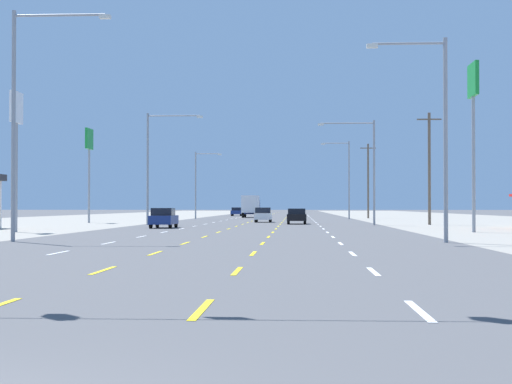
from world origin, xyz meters
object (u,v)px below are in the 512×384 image
hatchback_center_turn_mid (263,215)px  streetlight_right_row_0 (438,124)px  streetlight_left_row_1 (154,159)px  pole_sign_left_row_1 (16,126)px  streetlight_left_row_2 (198,180)px  sedan_far_left_far (237,212)px  pole_sign_left_row_2 (89,150)px  streetlight_left_row_0 (23,108)px  sedan_inner_right_near (297,216)px  streetlight_right_row_2 (346,174)px  hatchback_far_left_nearest (164,218)px  pole_sign_right_row_1 (473,102)px  box_truck_inner_left_midfar (251,205)px  streetlight_right_row_1 (367,163)px

hatchback_center_turn_mid → streetlight_right_row_0: (10.02, -45.42, 4.67)m
streetlight_left_row_1 → pole_sign_left_row_1: bearing=-104.5°
hatchback_center_turn_mid → streetlight_left_row_1: size_ratio=0.39×
pole_sign_left_row_1 → streetlight_left_row_2: size_ratio=1.02×
sedan_far_left_far → streetlight_right_row_0: size_ratio=0.48×
pole_sign_left_row_1 → streetlight_right_row_0: bearing=-28.2°
streetlight_left_row_1 → streetlight_right_row_0: bearing=-59.9°
pole_sign_left_row_2 → streetlight_left_row_0: bearing=-79.1°
sedan_inner_right_near → hatchback_center_turn_mid: hatchback_center_turn_mid is taller
sedan_inner_right_near → streetlight_left_row_0: size_ratio=0.41×
sedan_far_left_far → streetlight_right_row_2: bearing=-61.9°
sedan_inner_right_near → pole_sign_left_row_1: 30.85m
hatchback_far_left_nearest → streetlight_left_row_1: streetlight_left_row_1 is taller
sedan_far_left_far → pole_sign_right_row_1: size_ratio=0.41×
box_truck_inner_left_midfar → pole_sign_right_row_1: bearing=-74.3°
streetlight_right_row_0 → streetlight_right_row_1: bearing=90.4°
streetlight_right_row_2 → pole_sign_left_row_1: bearing=-114.6°
pole_sign_right_row_1 → streetlight_left_row_2: pole_sign_right_row_1 is taller
sedan_far_left_far → streetlight_right_row_1: (16.67, -65.21, 4.78)m
streetlight_right_row_0 → streetlight_left_row_2: streetlight_right_row_0 is taller
hatchback_far_left_nearest → pole_sign_left_row_2: (-10.71, 18.19, 6.58)m
hatchback_far_left_nearest → streetlight_right_row_2: bearing=69.0°
hatchback_far_left_nearest → streetlight_left_row_2: bearing=93.7°
sedan_far_left_far → streetlight_left_row_1: (-2.48, -65.21, 5.18)m
sedan_inner_right_near → streetlight_left_row_0: (-12.95, -37.43, 5.61)m
streetlight_left_row_0 → streetlight_right_row_2: 69.74m
pole_sign_left_row_2 → streetlight_right_row_1: (27.23, -8.08, -1.82)m
streetlight_left_row_0 → hatchback_far_left_nearest: bearing=83.4°
hatchback_center_turn_mid → streetlight_right_row_2: bearing=65.0°
sedan_inner_right_near → box_truck_inner_left_midfar: bearing=99.2°
streetlight_left_row_1 → streetlight_right_row_1: size_ratio=1.08×
sedan_far_left_far → pole_sign_right_row_1: pole_sign_right_row_1 is taller
streetlight_right_row_0 → streetlight_left_row_1: size_ratio=0.94×
streetlight_right_row_0 → streetlight_left_row_1: streetlight_left_row_1 is taller
pole_sign_left_row_1 → box_truck_inner_left_midfar: bearing=80.3°
streetlight_right_row_1 → streetlight_right_row_2: bearing=89.6°
pole_sign_right_row_1 → streetlight_right_row_0: size_ratio=1.15×
hatchback_center_turn_mid → pole_sign_right_row_1: pole_sign_right_row_1 is taller
streetlight_right_row_2 → hatchback_center_turn_mid: bearing=-115.0°
streetlight_right_row_2 → hatchback_far_left_nearest: bearing=-111.0°
hatchback_center_turn_mid → streetlight_left_row_2: 23.96m
sedan_inner_right_near → pole_sign_left_row_2: pole_sign_left_row_2 is taller
sedan_far_left_far → pole_sign_right_row_1: 87.37m
pole_sign_left_row_1 → pole_sign_left_row_2: 28.51m
pole_sign_left_row_1 → streetlight_left_row_2: 54.02m
pole_sign_left_row_1 → streetlight_right_row_1: size_ratio=0.97×
streetlight_right_row_0 → pole_sign_right_row_1: bearing=71.4°
pole_sign_right_row_1 → hatchback_far_left_nearest: bearing=157.5°
streetlight_left_row_0 → streetlight_left_row_1: bearing=89.8°
sedan_inner_right_near → streetlight_left_row_2: 32.58m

